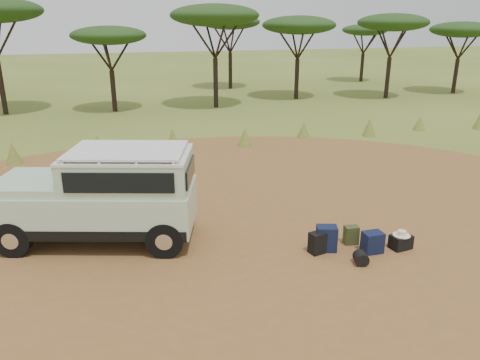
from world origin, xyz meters
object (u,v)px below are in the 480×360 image
object	(u,v)px
backpack_olive	(351,235)
duffel_navy	(372,242)
walking_staff	(142,198)
backpack_black	(318,243)
safari_vehicle	(103,198)
hard_case	(401,242)
backpack_navy	(326,238)

from	to	relation	value
backpack_olive	duffel_navy	xyz separation A→B (m)	(0.26, -0.53, 0.02)
walking_staff	backpack_black	size ratio (longest dim) A/B	2.98
backpack_black	duffel_navy	world-z (taller)	backpack_black
safari_vehicle	backpack_olive	xyz separation A→B (m)	(5.61, -1.84, -0.88)
walking_staff	hard_case	world-z (taller)	walking_staff
walking_staff	duffel_navy	size ratio (longest dim) A/B	3.03
safari_vehicle	walking_staff	distance (m)	1.24
hard_case	walking_staff	bearing A→B (deg)	142.94
walking_staff	safari_vehicle	bearing A→B (deg)	146.29
duffel_navy	hard_case	world-z (taller)	duffel_navy
backpack_olive	backpack_navy	bearing A→B (deg)	-160.45
safari_vehicle	backpack_olive	world-z (taller)	safari_vehicle
backpack_olive	hard_case	distance (m)	1.14
backpack_black	backpack_navy	bearing A→B (deg)	0.36
walking_staff	backpack_olive	distance (m)	5.33
backpack_olive	duffel_navy	bearing A→B (deg)	-55.88
safari_vehicle	duffel_navy	size ratio (longest dim) A/B	10.03
hard_case	backpack_olive	bearing A→B (deg)	142.68
backpack_black	backpack_navy	size ratio (longest dim) A/B	0.84
backpack_black	backpack_olive	xyz separation A→B (m)	(0.97, 0.21, -0.03)
backpack_black	backpack_navy	world-z (taller)	backpack_navy
walking_staff	hard_case	xyz separation A→B (m)	(5.66, -3.09, -0.57)
backpack_olive	hard_case	world-z (taller)	backpack_olive
walking_staff	hard_case	distance (m)	6.47
hard_case	duffel_navy	bearing A→B (deg)	169.72
backpack_black	duffel_navy	distance (m)	1.27
duffel_navy	walking_staff	bearing A→B (deg)	147.92
backpack_black	duffel_navy	xyz separation A→B (m)	(1.23, -0.32, -0.00)
safari_vehicle	backpack_olive	distance (m)	5.97
walking_staff	duffel_navy	world-z (taller)	walking_staff
walking_staff	backpack_olive	size ratio (longest dim) A/B	3.36
safari_vehicle	hard_case	bearing A→B (deg)	-3.00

